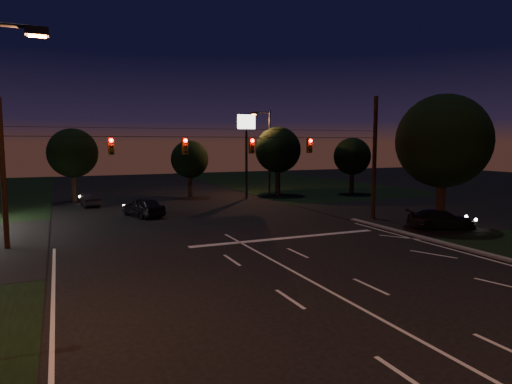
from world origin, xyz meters
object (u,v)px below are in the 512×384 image
car_cross (441,219)px  car_oncoming_b (90,199)px  tree_right_near (442,142)px  utility_pole_right (373,219)px  car_oncoming_a (143,207)px

car_cross → car_oncoming_b: bearing=64.6°
tree_right_near → car_cross: size_ratio=1.99×
utility_pole_right → car_cross: size_ratio=2.04×
utility_pole_right → car_oncoming_b: 24.49m
utility_pole_right → car_oncoming_a: utility_pole_right is taller
tree_right_near → car_oncoming_b: 29.32m
car_oncoming_a → car_oncoming_b: (-3.38, 7.65, -0.13)m
car_oncoming_b → car_cross: (20.48, -20.64, 0.03)m
car_oncoming_a → car_oncoming_b: size_ratio=1.18×
utility_pole_right → car_oncoming_a: 17.42m
utility_pole_right → tree_right_near: size_ratio=1.03×
tree_right_near → car_cross: 5.04m
tree_right_near → utility_pole_right: bearing=107.5°
car_oncoming_b → utility_pole_right: bearing=135.4°
utility_pole_right → tree_right_near: tree_right_near is taller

